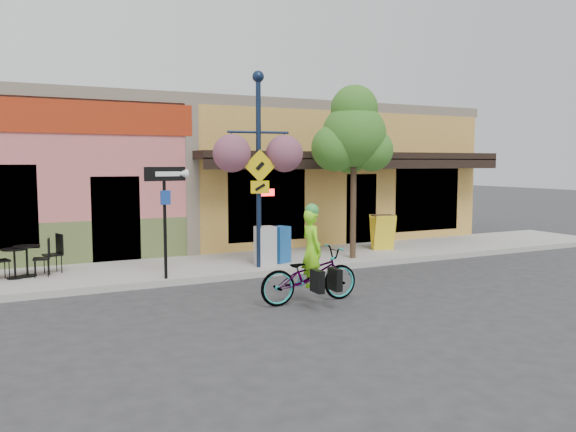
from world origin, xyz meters
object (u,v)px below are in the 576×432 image
object	(u,v)px
newspaper_box_blue	(280,244)
newspaper_box_grey	(265,246)
building	(186,175)
one_way_sign	(165,223)
lamp_post	(259,170)
bicycle	(309,275)
cyclist_rider	(312,263)
street_tree	(354,171)

from	to	relation	value
newspaper_box_blue	newspaper_box_grey	xyz separation A→B (m)	(-0.50, -0.20, 0.02)
building	one_way_sign	xyz separation A→B (m)	(-2.43, -6.85, -0.90)
building	newspaper_box_blue	world-z (taller)	building
building	lamp_post	distance (m)	6.50
newspaper_box_blue	lamp_post	bearing A→B (deg)	-176.09
bicycle	newspaper_box_grey	distance (m)	3.22
lamp_post	newspaper_box_grey	distance (m)	1.86
newspaper_box_blue	one_way_sign	bearing A→B (deg)	171.35
cyclist_rider	street_tree	size ratio (longest dim) A/B	0.34
bicycle	cyclist_rider	xyz separation A→B (m)	(0.05, 0.00, 0.24)
one_way_sign	cyclist_rider	bearing A→B (deg)	-61.24
newspaper_box_grey	one_way_sign	bearing A→B (deg)	-169.06
bicycle	street_tree	size ratio (longest dim) A/B	0.44
newspaper_box_blue	newspaper_box_grey	distance (m)	0.54
cyclist_rider	street_tree	distance (m)	4.62
newspaper_box_grey	street_tree	distance (m)	3.07
bicycle	street_tree	distance (m)	4.74
newspaper_box_grey	newspaper_box_blue	bearing A→B (deg)	21.89
building	street_tree	world-z (taller)	street_tree
street_tree	building	bearing A→B (deg)	112.40
building	lamp_post	size ratio (longest dim) A/B	3.93
building	cyclist_rider	distance (m)	9.65
building	cyclist_rider	size ratio (longest dim) A/B	11.98
building	bicycle	distance (m)	9.69
bicycle	one_way_sign	size ratio (longest dim) A/B	0.83
street_tree	one_way_sign	bearing A→B (deg)	-174.70
one_way_sign	newspaper_box_blue	distance (m)	3.23
street_tree	newspaper_box_grey	bearing A→B (deg)	179.32
cyclist_rider	newspaper_box_blue	xyz separation A→B (m)	(0.95, 3.38, -0.16)
one_way_sign	street_tree	world-z (taller)	street_tree
cyclist_rider	bicycle	bearing A→B (deg)	90.83
one_way_sign	newspaper_box_grey	world-z (taller)	one_way_sign
one_way_sign	street_tree	bearing A→B (deg)	-4.23
bicycle	newspaper_box_blue	size ratio (longest dim) A/B	2.19
newspaper_box_blue	newspaper_box_grey	world-z (taller)	newspaper_box_grey
building	newspaper_box_blue	xyz separation A→B (m)	(0.63, -6.15, -1.65)
lamp_post	newspaper_box_grey	bearing A→B (deg)	40.91
building	newspaper_box_grey	xyz separation A→B (m)	(0.13, -6.35, -1.62)
one_way_sign	newspaper_box_grey	size ratio (longest dim) A/B	2.53
cyclist_rider	newspaper_box_grey	distance (m)	3.21
bicycle	newspaper_box_blue	xyz separation A→B (m)	(1.00, 3.38, 0.08)
building	one_way_sign	distance (m)	7.32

